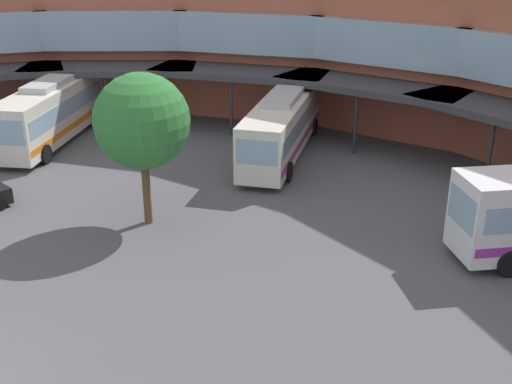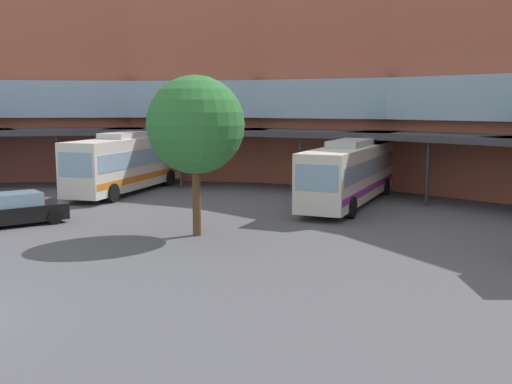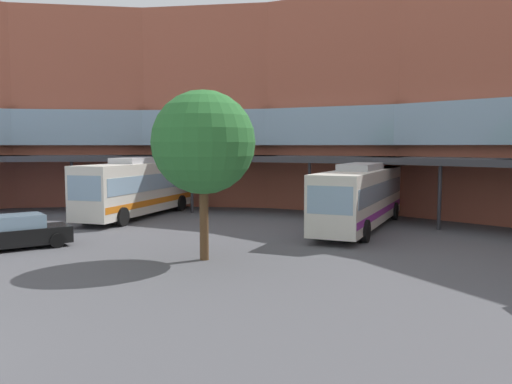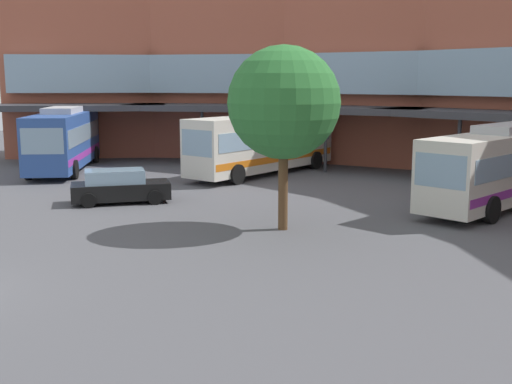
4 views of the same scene
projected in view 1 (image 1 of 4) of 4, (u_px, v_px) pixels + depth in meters
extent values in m
cylinder|color=#2D2D33|center=(490.00, 155.00, 31.84)|extent=(0.20, 0.20, 3.73)
cube|color=#AD5942|center=(409.00, 13.00, 40.01)|extent=(11.39, 6.00, 14.93)
cube|color=#8CADC6|center=(403.00, 38.00, 40.12)|extent=(10.25, 6.24, 2.61)
cube|color=#38383D|center=(370.00, 86.00, 37.65)|extent=(11.39, 4.00, 0.40)
cylinder|color=#2D2D33|center=(355.00, 123.00, 37.16)|extent=(0.20, 0.20, 3.73)
cube|color=#AD5942|center=(261.00, 5.00, 44.22)|extent=(12.69, 9.24, 14.93)
cube|color=#8CADC6|center=(259.00, 28.00, 44.26)|extent=(11.68, 9.11, 2.61)
cube|color=#38383D|center=(239.00, 73.00, 41.23)|extent=(12.07, 7.34, 0.40)
cylinder|color=#2D2D33|center=(231.00, 107.00, 40.52)|extent=(0.20, 0.20, 3.73)
cube|color=#AD5942|center=(119.00, 3.00, 45.57)|extent=(12.74, 11.56, 14.93)
cube|color=#8CADC6|center=(119.00, 25.00, 45.58)|extent=(11.96, 11.09, 2.61)
cube|color=#38383D|center=(109.00, 69.00, 42.37)|extent=(11.56, 9.95, 0.40)
cylinder|color=#2D2D33|center=(107.00, 102.00, 41.60)|extent=(0.20, 0.20, 3.73)
cube|color=silver|center=(283.00, 125.00, 36.98)|extent=(6.78, 12.51, 2.93)
cube|color=#8CADC6|center=(283.00, 119.00, 36.84)|extent=(6.56, 11.83, 0.94)
cube|color=purple|center=(282.00, 138.00, 37.29)|extent=(6.72, 12.29, 0.35)
cube|color=#8CADC6|center=(257.00, 152.00, 31.29)|extent=(2.03, 0.88, 1.29)
cube|color=#B2B2B7|center=(283.00, 97.00, 36.35)|extent=(3.21, 4.80, 0.36)
cylinder|color=black|center=(288.00, 172.00, 33.38)|extent=(0.68, 1.13, 1.10)
cylinder|color=black|center=(244.00, 168.00, 33.92)|extent=(0.68, 1.13, 1.10)
cylinder|color=black|center=(314.00, 127.00, 40.99)|extent=(0.68, 1.13, 1.10)
cylinder|color=black|center=(277.00, 124.00, 41.54)|extent=(0.68, 1.13, 1.10)
cube|color=#8CADC6|center=(463.00, 209.00, 24.46)|extent=(1.61, 1.69, 1.43)
cylinder|color=black|center=(510.00, 264.00, 24.20)|extent=(1.00, 0.97, 1.10)
cylinder|color=black|center=(480.00, 235.00, 26.51)|extent=(1.00, 0.97, 1.10)
cube|color=silver|center=(51.00, 112.00, 39.16)|extent=(7.42, 11.20, 3.15)
cube|color=#8CADC6|center=(51.00, 106.00, 39.01)|extent=(7.15, 10.62, 1.01)
cube|color=orange|center=(53.00, 126.00, 39.49)|extent=(7.34, 11.01, 0.38)
cube|color=#8CADC6|center=(5.00, 133.00, 33.86)|extent=(1.96, 1.10, 1.38)
cube|color=#B2B2B7|center=(48.00, 84.00, 38.49)|extent=(3.41, 4.42, 0.36)
cylinder|color=black|center=(46.00, 154.00, 35.99)|extent=(0.77, 1.11, 1.10)
cylinder|color=black|center=(5.00, 152.00, 36.30)|extent=(0.77, 1.11, 1.10)
cylinder|color=black|center=(95.00, 117.00, 43.07)|extent=(0.77, 1.11, 1.10)
cylinder|color=black|center=(61.00, 116.00, 43.37)|extent=(0.77, 1.11, 1.10)
cylinder|color=brown|center=(146.00, 185.00, 28.22)|extent=(0.36, 0.36, 3.61)
sphere|color=#2D7233|center=(142.00, 121.00, 27.10)|extent=(4.16, 4.16, 4.16)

